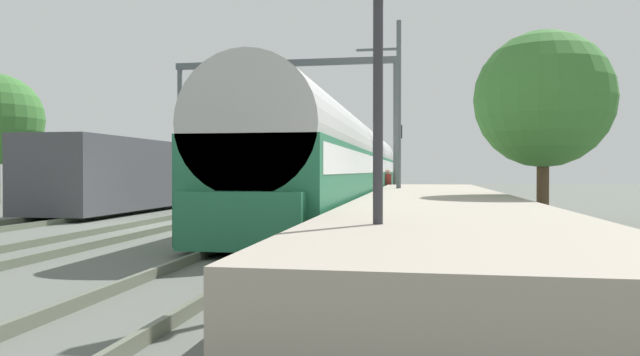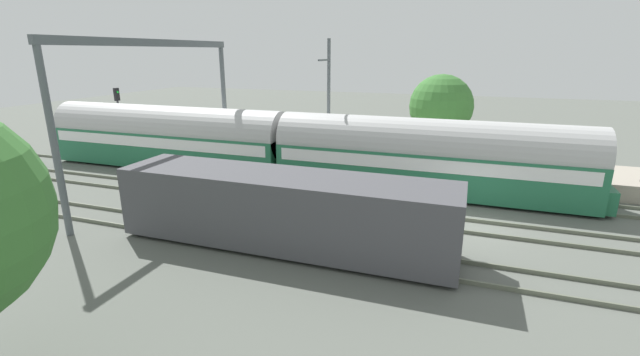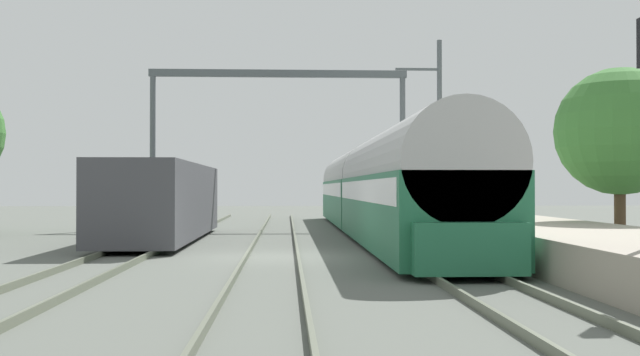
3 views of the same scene
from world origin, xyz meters
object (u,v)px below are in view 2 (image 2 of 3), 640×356
(person_crossing, at_px, (226,150))
(railway_signal_far, at_px, (119,112))
(passenger_train, at_px, (285,146))
(freight_car, at_px, (284,210))
(catenary_gantry, at_px, (157,85))

(person_crossing, xyz_separation_m, railway_signal_far, (0.34, 8.85, 2.06))
(passenger_train, xyz_separation_m, railway_signal_far, (1.92, 13.79, 1.12))
(railway_signal_far, bearing_deg, passenger_train, -97.92)
(passenger_train, height_order, freight_car, passenger_train)
(catenary_gantry, bearing_deg, passenger_train, -50.45)
(railway_signal_far, xyz_separation_m, catenary_gantry, (-6.13, -8.69, 2.57))
(passenger_train, distance_m, freight_car, 9.22)
(passenger_train, xyz_separation_m, freight_car, (-8.43, -3.69, -0.50))
(freight_car, height_order, person_crossing, freight_car)
(freight_car, distance_m, catenary_gantry, 10.62)
(freight_car, bearing_deg, person_crossing, 40.80)
(person_crossing, height_order, catenary_gantry, catenary_gantry)
(catenary_gantry, bearing_deg, person_crossing, -1.58)
(passenger_train, height_order, railway_signal_far, railway_signal_far)
(passenger_train, height_order, person_crossing, passenger_train)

